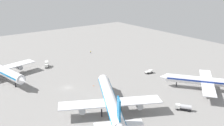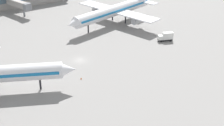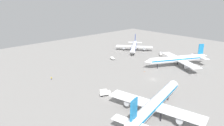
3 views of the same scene
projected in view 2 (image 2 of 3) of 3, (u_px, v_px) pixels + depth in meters
ground at (80, 60)px, 107.73m from camera, size 288.00×288.00×0.00m
airplane_distant at (114, 11)px, 138.81m from camera, size 51.17×41.61×15.69m
catering_truck at (166, 37)px, 122.38m from camera, size 5.88×4.04×3.30m
jet_bridge at (19, 4)px, 149.67m from camera, size 6.32×16.83×6.74m
safety_cone_near_gate at (81, 78)px, 95.99m from camera, size 0.44×0.44×0.60m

